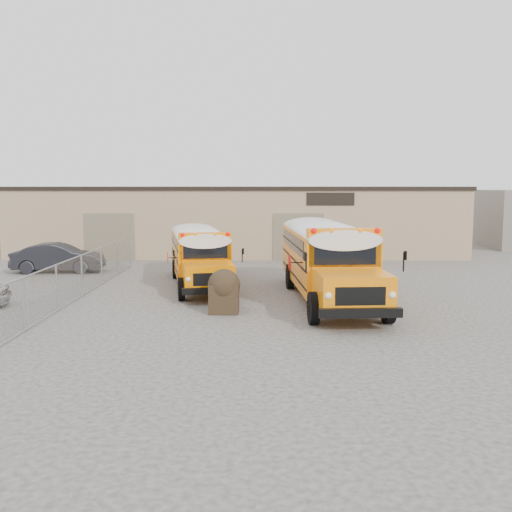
{
  "coord_description": "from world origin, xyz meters",
  "views": [
    {
      "loc": [
        1.69,
        -20.96,
        4.7
      ],
      "look_at": [
        1.43,
        4.3,
        1.6
      ],
      "focal_mm": 40.0,
      "sensor_mm": 36.0,
      "label": 1
    }
  ],
  "objects_px": {
    "school_bus_right": "(305,239)",
    "car_dark": "(58,258)",
    "tarp_bundle": "(224,290)",
    "school_bus_left": "(191,240)"
  },
  "relations": [
    {
      "from": "school_bus_right",
      "to": "school_bus_left",
      "type": "bearing_deg",
      "value": 160.12
    },
    {
      "from": "school_bus_right",
      "to": "tarp_bundle",
      "type": "xyz_separation_m",
      "value": [
        -3.71,
        -9.54,
        -1.03
      ]
    },
    {
      "from": "car_dark",
      "to": "school_bus_right",
      "type": "bearing_deg",
      "value": -95.55
    },
    {
      "from": "school_bus_left",
      "to": "car_dark",
      "type": "bearing_deg",
      "value": -165.14
    },
    {
      "from": "school_bus_right",
      "to": "tarp_bundle",
      "type": "relative_size",
      "value": 6.79
    },
    {
      "from": "tarp_bundle",
      "to": "car_dark",
      "type": "height_order",
      "value": "tarp_bundle"
    },
    {
      "from": "school_bus_left",
      "to": "school_bus_right",
      "type": "bearing_deg",
      "value": -19.88
    },
    {
      "from": "school_bus_right",
      "to": "car_dark",
      "type": "distance_m",
      "value": 13.51
    },
    {
      "from": "tarp_bundle",
      "to": "car_dark",
      "type": "distance_m",
      "value": 13.95
    },
    {
      "from": "school_bus_left",
      "to": "car_dark",
      "type": "distance_m",
      "value": 7.36
    }
  ]
}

